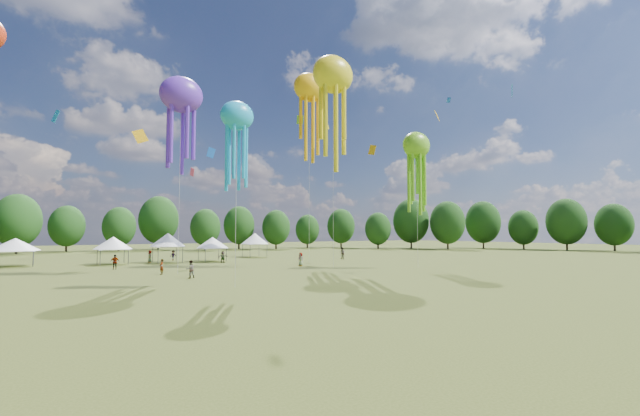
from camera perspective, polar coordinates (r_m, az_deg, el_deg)
ground at (r=21.66m, az=32.09°, el=-14.34°), size 300.00×300.00×0.00m
spectator_near at (r=40.73m, az=-17.57°, el=-8.12°), size 0.86×0.70×1.67m
spectators_far at (r=59.30m, az=-12.60°, el=-6.66°), size 33.75×21.64×1.87m
festival_tents at (r=64.26m, az=-22.07°, el=-4.35°), size 38.86×10.68×4.20m
show_kites at (r=51.22m, az=-6.68°, el=14.08°), size 47.17×21.65×27.50m
small_kites at (r=60.85m, az=-14.37°, el=21.09°), size 73.92×53.16×46.24m
treeline at (r=72.91m, az=-21.87°, el=-1.39°), size 201.57×95.24×13.43m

